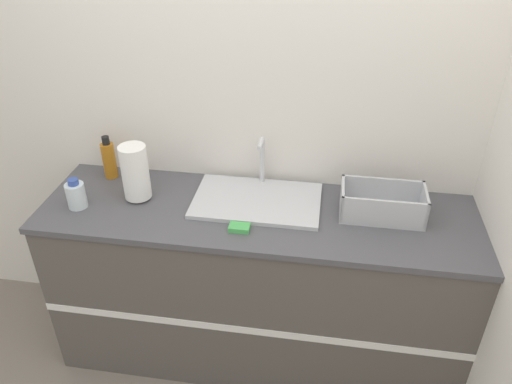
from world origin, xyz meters
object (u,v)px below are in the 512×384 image
(paper_towel_roll, at_px, (135,173))
(bottle_clear, at_px, (76,195))
(sink, at_px, (257,199))
(bottle_amber, at_px, (109,159))
(dish_rack, at_px, (382,205))

(paper_towel_roll, distance_m, bottle_clear, 0.29)
(sink, xyz_separation_m, bottle_clear, (-0.82, -0.17, 0.05))
(bottle_amber, bearing_deg, sink, -8.67)
(bottle_clear, bearing_deg, dish_rack, 6.06)
(dish_rack, height_order, bottle_clear, bottle_clear)
(dish_rack, distance_m, bottle_clear, 1.40)
(sink, xyz_separation_m, dish_rack, (0.57, -0.02, 0.04))
(bottle_clear, bearing_deg, sink, 11.68)
(sink, distance_m, dish_rack, 0.57)
(sink, relative_size, paper_towel_roll, 2.17)
(paper_towel_roll, height_order, bottle_clear, paper_towel_roll)
(paper_towel_roll, bearing_deg, bottle_amber, 140.40)
(bottle_amber, bearing_deg, bottle_clear, -98.78)
(paper_towel_roll, distance_m, bottle_amber, 0.27)
(paper_towel_roll, xyz_separation_m, bottle_amber, (-0.21, 0.17, -0.04))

